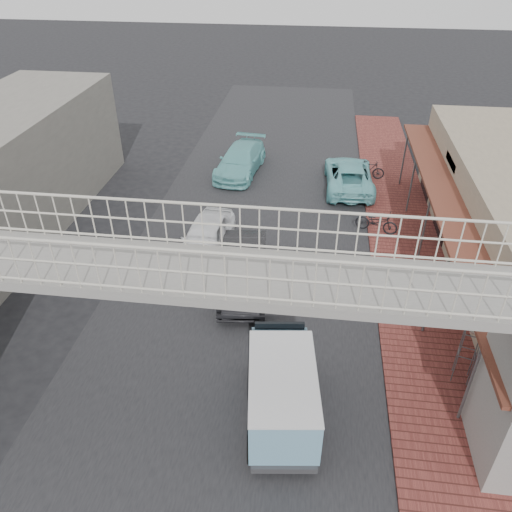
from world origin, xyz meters
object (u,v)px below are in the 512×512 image
(angkot_van, at_px, (282,387))
(motorcycle_far, at_px, (369,170))
(angkot_curb, at_px, (349,175))
(street_clock, at_px, (476,327))
(motorcycle_near, at_px, (377,222))
(white_hatchback, at_px, (206,238))
(arrow_sign, at_px, (456,277))
(angkot_far, at_px, (240,160))
(dark_sedan, at_px, (243,270))

(angkot_van, distance_m, motorcycle_far, 16.38)
(angkot_curb, distance_m, street_clock, 13.32)
(angkot_van, height_order, motorcycle_near, angkot_van)
(white_hatchback, height_order, arrow_sign, arrow_sign)
(white_hatchback, bearing_deg, motorcycle_far, 53.44)
(angkot_far, xyz_separation_m, motorcycle_near, (6.95, -5.66, -0.13))
(arrow_sign, bearing_deg, motorcycle_far, 82.52)
(white_hatchback, height_order, angkot_curb, white_hatchback)
(motorcycle_far, bearing_deg, angkot_van, 173.81)
(street_clock, bearing_deg, angkot_van, -142.38)
(dark_sedan, distance_m, angkot_curb, 10.00)
(dark_sedan, bearing_deg, angkot_van, -77.99)
(angkot_curb, distance_m, angkot_far, 5.96)
(white_hatchback, xyz_separation_m, angkot_far, (0.16, 8.21, -0.02))
(angkot_curb, distance_m, motorcycle_far, 1.56)
(motorcycle_near, bearing_deg, white_hatchback, 126.00)
(angkot_curb, height_order, angkot_van, angkot_van)
(motorcycle_near, xyz_separation_m, arrow_sign, (1.79, -6.22, 1.71))
(dark_sedan, bearing_deg, motorcycle_near, 35.15)
(angkot_curb, relative_size, arrow_sign, 1.86)
(motorcycle_near, distance_m, street_clock, 8.75)
(motorcycle_far, bearing_deg, angkot_far, 94.96)
(white_hatchback, bearing_deg, arrow_sign, -17.87)
(motorcycle_far, relative_size, arrow_sign, 0.60)
(motorcycle_far, bearing_deg, angkot_curb, 140.57)
(angkot_curb, bearing_deg, arrow_sign, 102.73)
(white_hatchback, distance_m, angkot_van, 8.77)
(white_hatchback, xyz_separation_m, arrow_sign, (8.90, -3.67, 1.56))
(white_hatchback, height_order, street_clock, street_clock)
(white_hatchback, height_order, motorcycle_far, white_hatchback)
(white_hatchback, relative_size, motorcycle_far, 2.69)
(motorcycle_far, bearing_deg, motorcycle_near, -174.56)
(motorcycle_near, relative_size, street_clock, 0.75)
(arrow_sign, bearing_deg, street_clock, -102.39)
(motorcycle_far, bearing_deg, dark_sedan, 158.36)
(motorcycle_far, height_order, arrow_sign, arrow_sign)
(white_hatchback, relative_size, motorcycle_near, 2.33)
(street_clock, height_order, arrow_sign, arrow_sign)
(angkot_far, relative_size, motorcycle_far, 3.06)
(white_hatchback, relative_size, angkot_far, 0.88)
(angkot_far, distance_m, motorcycle_far, 6.95)
(dark_sedan, height_order, street_clock, street_clock)
(angkot_van, bearing_deg, arrow_sign, 32.50)
(street_clock, bearing_deg, arrow_sign, 110.02)
(white_hatchback, xyz_separation_m, angkot_van, (3.81, -7.88, 0.50))
(white_hatchback, bearing_deg, street_clock, -28.34)
(dark_sedan, distance_m, motorcycle_far, 11.47)
(white_hatchback, xyz_separation_m, motorcycle_near, (7.11, 2.55, -0.15))
(angkot_van, distance_m, motorcycle_near, 10.96)
(angkot_curb, height_order, arrow_sign, arrow_sign)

